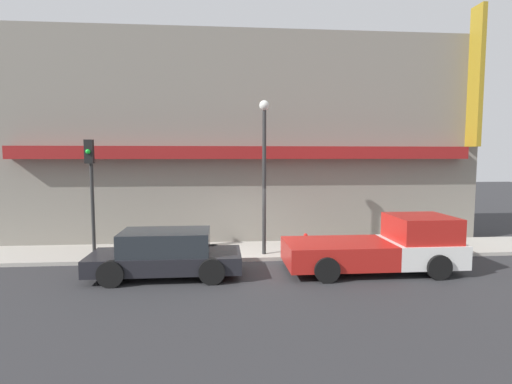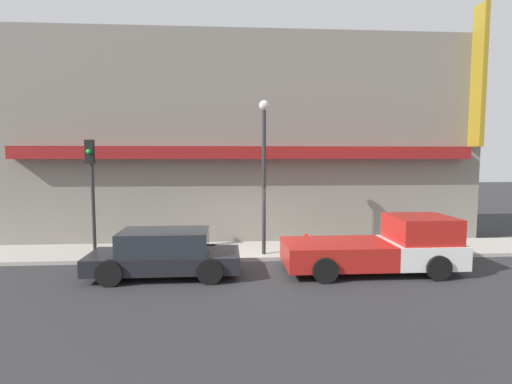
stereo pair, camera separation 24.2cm
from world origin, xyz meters
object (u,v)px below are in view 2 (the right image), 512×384
(street_lamp, at_px, (264,159))
(traffic_light, at_px, (91,178))
(fire_hydrant, at_px, (306,242))
(pickup_truck, at_px, (382,247))
(parked_car, at_px, (165,253))

(street_lamp, distance_m, traffic_light, 5.97)
(fire_hydrant, bearing_deg, traffic_light, -176.46)
(pickup_truck, height_order, fire_hydrant, pickup_truck)
(pickup_truck, bearing_deg, street_lamp, 151.78)
(fire_hydrant, relative_size, street_lamp, 0.12)
(pickup_truck, height_order, traffic_light, traffic_light)
(parked_car, height_order, fire_hydrant, parked_car)
(traffic_light, bearing_deg, parked_car, -34.78)
(pickup_truck, distance_m, traffic_light, 9.94)
(street_lamp, bearing_deg, fire_hydrant, 12.92)
(pickup_truck, distance_m, street_lamp, 4.95)
(pickup_truck, xyz_separation_m, traffic_light, (-9.53, 1.89, 2.13))
(pickup_truck, xyz_separation_m, street_lamp, (-3.59, 1.99, 2.77))
(pickup_truck, distance_m, parked_car, 6.81)
(traffic_light, bearing_deg, pickup_truck, -11.22)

